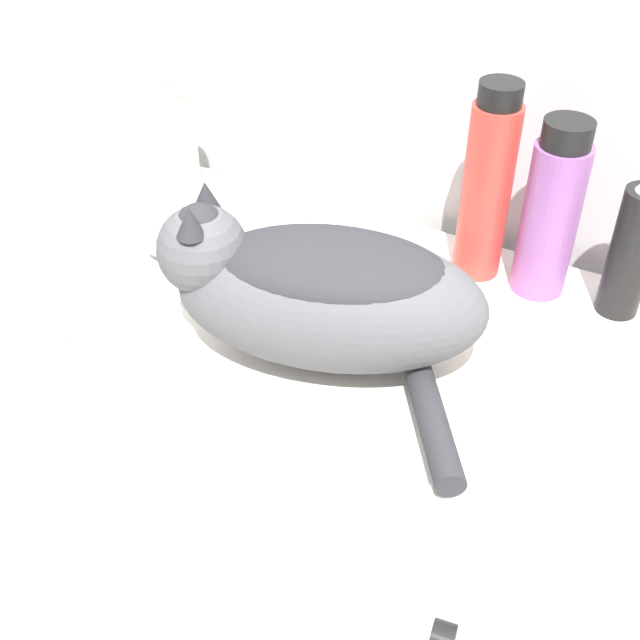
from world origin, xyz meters
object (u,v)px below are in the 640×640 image
Objects in this scene: hairspray_can_black at (632,250)px; soap_bar at (21,341)px; soap_pump_bottle at (174,143)px; cream_tube at (354,610)px; faucet at (173,247)px; mouthwash_bottle at (551,212)px; shampoo_bottle_tall at (487,186)px; cat at (316,289)px.

hairspray_can_black is 2.38× the size of soap_bar.
soap_pump_bottle is 1.00× the size of cream_tube.
mouthwash_bottle is (0.38, 0.22, 0.04)m from faucet.
shampoo_bottle_tall is 3.24× the size of soap_bar.
soap_pump_bottle is at bearing -53.40° from cat.
faucet is 0.38m from shampoo_bottle_tall.
faucet is at bearing -143.44° from shampoo_bottle_tall.
mouthwash_bottle is (0.08, 0.00, -0.01)m from shampoo_bottle_tall.
hairspray_can_black is 1.08× the size of cream_tube.
cat is 0.32m from mouthwash_bottle.
cat is 1.66× the size of mouthwash_bottle.
cream_tube is at bearing -90.00° from mouthwash_bottle.
soap_pump_bottle is at bearing 180.00° from hairspray_can_black.
soap_bar is (-0.39, -0.39, -0.11)m from shampoo_bottle_tall.
faucet is 0.90× the size of soap_pump_bottle.
hairspray_can_black is (0.18, 0.00, -0.04)m from shampoo_bottle_tall.
cat is 1.48× the size of shampoo_bottle_tall.
hairspray_can_black reaches higher than faucet.
cat is 2.42× the size of faucet.
cat is 0.35m from soap_bar.
soap_pump_bottle is 0.77× the size of mouthwash_bottle.
cat reaches higher than cream_tube.
hairspray_can_black is at bearing -0.00° from soap_pump_bottle.
shampoo_bottle_tall reaches higher than cream_tube.
shampoo_bottle_tall is (0.30, 0.22, 0.05)m from faucet.
cat reaches higher than soap_bar.
cream_tube reaches higher than soap_bar.
mouthwash_bottle is 2.88× the size of soap_bar.
cat is at bearing -119.82° from mouthwash_bottle.
hairspray_can_black is (0.64, -0.00, 0.02)m from soap_pump_bottle.
soap_bar is (-0.57, -0.39, -0.07)m from hairspray_can_black.
cat is 2.17× the size of soap_pump_bottle.
hairspray_can_black reaches higher than soap_pump_bottle.
faucet is at bearing -53.89° from soap_pump_bottle.
faucet is (-0.22, 0.05, -0.05)m from cat.
faucet is 0.61× the size of shampoo_bottle_tall.
cat reaches higher than hairspray_can_black.
mouthwash_bottle is at bearing 0.00° from shampoo_bottle_tall.
shampoo_bottle_tall is 0.08m from mouthwash_bottle.
hairspray_can_black is (0.26, 0.28, -0.04)m from cat.
hairspray_can_black is at bearing 37.46° from faucet.
faucet is 0.28m from soap_pump_bottle.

